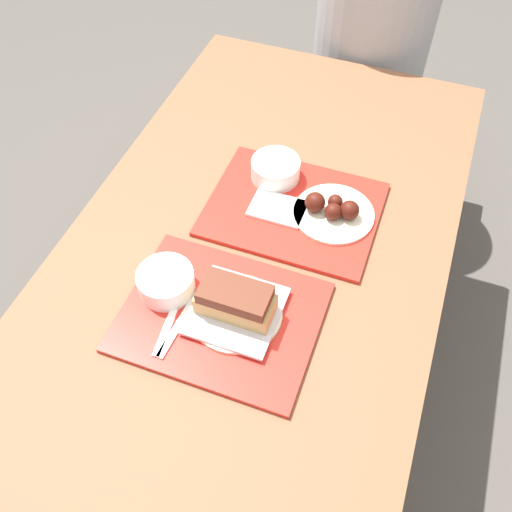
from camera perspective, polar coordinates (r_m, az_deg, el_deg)
The scene contains 14 objects.
ground_plane at distance 1.97m, azimuth -0.32°, elevation -13.07°, with size 12.00×12.00×0.00m, color #4C4742.
picnic_table at distance 1.41m, azimuth -0.43°, elevation -1.94°, with size 0.89×1.69×0.73m.
picnic_bench_far at distance 2.33m, azimuth 9.11°, elevation 14.44°, with size 0.85×0.28×0.46m.
tray_near at distance 1.24m, azimuth -3.69°, elevation -6.03°, with size 0.42×0.33×0.01m.
tray_far at distance 1.43m, azimuth 3.74°, elevation 4.72°, with size 0.42×0.33×0.01m.
bowl_coleslaw_near at distance 1.26m, azimuth -9.01°, elevation -2.48°, with size 0.13×0.13×0.05m.
brisket_sandwich_plate at distance 1.21m, azimuth -2.05°, elevation -4.91°, with size 0.20×0.20×0.09m.
plastic_fork_near at distance 1.23m, azimuth -8.66°, elevation -6.54°, with size 0.04×0.17×0.00m.
plastic_knife_near at distance 1.23m, azimuth -7.74°, elevation -6.86°, with size 0.03×0.17×0.00m.
condiment_packet at distance 1.27m, azimuth -2.47°, elevation -3.12°, with size 0.04×0.03×0.01m.
bowl_coleslaw_far at distance 1.48m, azimuth 1.96°, elevation 8.74°, with size 0.13×0.13×0.05m.
wings_plate_far at distance 1.41m, azimuth 7.68°, elevation 4.60°, with size 0.20×0.20×0.06m.
napkin_far at distance 1.42m, azimuth 2.18°, elevation 4.78°, with size 0.14×0.09×0.01m.
person_seated_across at distance 2.13m, azimuth 11.81°, elevation 21.89°, with size 0.40×0.40×0.72m.
Camera 1 is at (0.30, -0.78, 1.79)m, focal length 40.00 mm.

